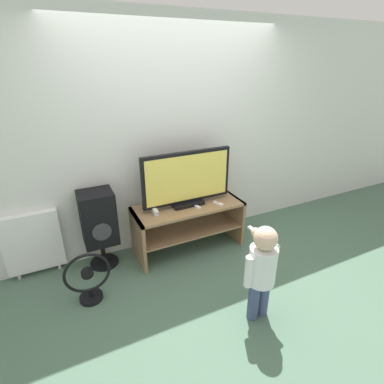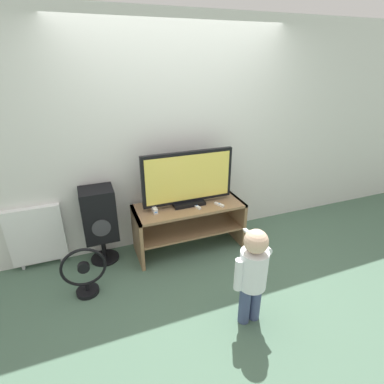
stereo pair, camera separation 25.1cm
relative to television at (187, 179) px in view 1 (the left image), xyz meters
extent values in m
plane|color=#4C6B56|center=(0.00, -0.28, -0.89)|extent=(16.00, 16.00, 0.00)
cube|color=silver|center=(0.00, 0.31, 0.41)|extent=(10.00, 0.06, 2.60)
cube|color=#93704C|center=(0.00, -0.02, -0.33)|extent=(1.28, 0.51, 0.03)
cube|color=#93704C|center=(0.00, -0.02, -0.63)|extent=(1.24, 0.47, 0.02)
cube|color=#93704C|center=(-0.62, -0.02, -0.60)|extent=(0.04, 0.51, 0.58)
cube|color=#93704C|center=(0.62, -0.02, -0.60)|extent=(0.04, 0.51, 0.58)
cube|color=black|center=(0.00, 0.00, -0.29)|extent=(0.37, 0.20, 0.04)
cube|color=black|center=(0.00, 0.00, 0.03)|extent=(1.06, 0.05, 0.60)
cube|color=#F2D859|center=(0.00, -0.03, 0.03)|extent=(0.99, 0.01, 0.53)
cube|color=white|center=(-0.41, -0.03, -0.29)|extent=(0.05, 0.16, 0.05)
cube|color=#3F8CE5|center=(-0.41, -0.11, -0.29)|extent=(0.03, 0.00, 0.01)
cube|color=white|center=(0.32, -0.16, -0.30)|extent=(0.08, 0.13, 0.02)
cylinder|color=#337FD8|center=(0.32, -0.16, -0.29)|extent=(0.01, 0.01, 0.00)
cube|color=white|center=(0.06, -0.11, -0.30)|extent=(0.06, 0.13, 0.02)
cylinder|color=#337FD8|center=(0.06, -0.11, -0.29)|extent=(0.01, 0.01, 0.00)
cylinder|color=#3F4C72|center=(0.05, -1.26, -0.70)|extent=(0.10, 0.10, 0.38)
cylinder|color=#3F4C72|center=(0.15, -1.26, -0.70)|extent=(0.10, 0.10, 0.38)
cylinder|color=white|center=(0.10, -1.26, -0.34)|extent=(0.23, 0.23, 0.34)
sphere|color=beige|center=(0.10, -1.26, -0.07)|extent=(0.20, 0.20, 0.20)
cylinder|color=white|center=(-0.03, -1.26, -0.36)|extent=(0.07, 0.07, 0.29)
cylinder|color=white|center=(0.24, -1.12, -0.21)|extent=(0.07, 0.29, 0.07)
sphere|color=beige|center=(0.24, -0.98, -0.21)|extent=(0.09, 0.09, 0.09)
cube|color=white|center=(0.24, -0.94, -0.21)|extent=(0.03, 0.13, 0.02)
cylinder|color=black|center=(-1.00, 0.11, -0.88)|extent=(0.32, 0.32, 0.02)
cylinder|color=black|center=(-1.00, 0.11, -0.74)|extent=(0.05, 0.05, 0.29)
cube|color=black|center=(-1.00, 0.11, -0.30)|extent=(0.35, 0.31, 0.59)
cylinder|color=#38383D|center=(-1.00, -0.06, -0.39)|extent=(0.19, 0.01, 0.19)
cylinder|color=black|center=(-1.22, -0.40, -0.87)|extent=(0.22, 0.22, 0.04)
cylinder|color=black|center=(-1.22, -0.40, -0.82)|extent=(0.04, 0.04, 0.07)
torus|color=black|center=(-1.22, -0.40, -0.58)|extent=(0.43, 0.03, 0.43)
cylinder|color=black|center=(-1.22, -0.40, -0.58)|extent=(0.11, 0.05, 0.11)
cube|color=white|center=(-1.66, 0.24, -0.50)|extent=(0.56, 0.08, 0.66)
cube|color=silver|center=(-1.86, 0.24, -0.86)|extent=(0.03, 0.05, 0.06)
cube|color=silver|center=(-1.46, 0.24, -0.86)|extent=(0.03, 0.05, 0.06)
camera|label=1|loc=(-1.32, -2.83, 1.24)|focal=28.00mm
camera|label=2|loc=(-1.08, -2.93, 1.24)|focal=28.00mm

